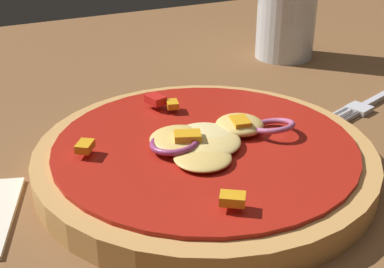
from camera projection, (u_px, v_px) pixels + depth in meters
The scene contains 4 objects.
dining_table at pixel (242, 168), 0.41m from camera, with size 1.30×0.88×0.04m.
pizza at pixel (205, 156), 0.37m from camera, with size 0.23×0.23×0.03m.
fork at pixel (376, 100), 0.48m from camera, with size 0.15×0.06×0.01m.
beer_glass at pixel (287, 5), 0.58m from camera, with size 0.06×0.06×0.12m.
Camera 1 is at (-0.19, -0.30, 0.23)m, focal length 49.63 mm.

